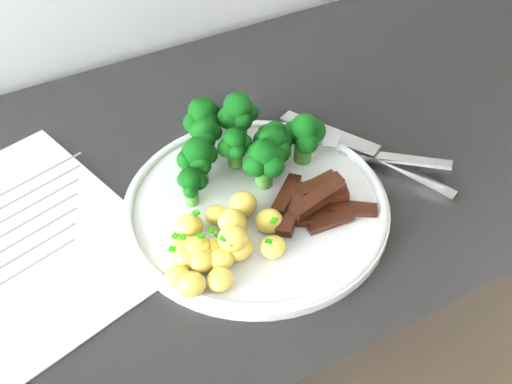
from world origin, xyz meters
TOP-DOWN VIEW (x-y plane):
  - counter at (0.09, 1.68)m, footprint 2.30×0.58m
  - recipe_paper at (-0.12, 1.69)m, footprint 0.29×0.36m
  - plate at (0.12, 1.61)m, footprint 0.30×0.30m
  - broccoli at (0.14, 1.68)m, footprint 0.19×0.15m
  - potatoes at (0.05, 1.57)m, footprint 0.14×0.11m
  - beef_strips at (0.17, 1.58)m, footprint 0.13×0.10m
  - fork at (0.28, 1.61)m, footprint 0.15×0.16m
  - knife at (0.29, 1.60)m, footprint 0.12×0.23m

SIDE VIEW (x-z plane):
  - counter at x=0.09m, z-range 0.00..0.86m
  - recipe_paper at x=-0.12m, z-range 0.86..0.87m
  - plate at x=0.12m, z-range 0.86..0.88m
  - knife at x=0.29m, z-range 0.86..0.88m
  - fork at x=0.28m, z-range 0.87..0.89m
  - beef_strips at x=0.17m, z-range 0.87..0.90m
  - potatoes at x=0.05m, z-range 0.87..0.91m
  - broccoli at x=0.14m, z-range 0.88..0.95m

